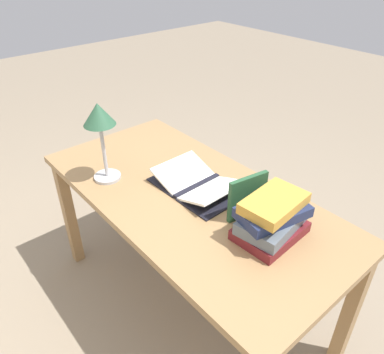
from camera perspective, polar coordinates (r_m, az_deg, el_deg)
name	(u,v)px	position (r m, az deg, el deg)	size (l,w,h in m)	color
ground_plane	(190,301)	(2.33, -0.36, -18.31)	(12.00, 12.00, 0.00)	gray
reading_desk	(189,209)	(1.84, -0.43, -4.92)	(1.60, 0.78, 0.78)	#937047
open_book	(197,184)	(1.81, 0.78, -1.03)	(0.44, 0.30, 0.08)	black
book_stack_tall	(272,218)	(1.53, 12.08, -6.19)	(0.23, 0.31, 0.19)	maroon
book_standing_upright	(247,197)	(1.61, 8.44, -2.98)	(0.05, 0.19, 0.20)	#234C2D
reading_lamp	(100,122)	(1.80, -13.90, 8.09)	(0.15, 0.15, 0.40)	#ADADB2
coffee_mug	(255,201)	(1.68, 9.58, -3.57)	(0.07, 0.11, 0.10)	#28282D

